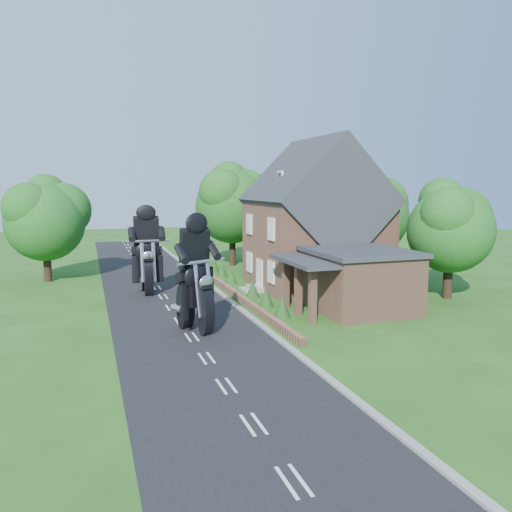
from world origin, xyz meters
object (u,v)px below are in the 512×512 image
object	(u,v)px
annex	(357,279)
motorcycle_follow	(148,280)
motorcycle_lead	(196,315)
garden_wall	(233,292)
house	(315,224)

from	to	relation	value
annex	motorcycle_follow	bearing A→B (deg)	142.51
annex	motorcycle_lead	bearing A→B (deg)	-171.64
annex	motorcycle_lead	xyz separation A→B (m)	(-9.50, -1.40, -0.91)
garden_wall	motorcycle_follow	xyz separation A→B (m)	(-5.08, 2.36, 0.66)
garden_wall	motorcycle_follow	size ratio (longest dim) A/B	11.87
house	annex	world-z (taller)	house
motorcycle_follow	house	bearing A→B (deg)	174.14
garden_wall	house	size ratio (longest dim) A/B	2.15
garden_wall	motorcycle_follow	bearing A→B (deg)	155.02
annex	motorcycle_follow	distance (m)	13.45
garden_wall	motorcycle_follow	distance (m)	5.64
garden_wall	motorcycle_lead	world-z (taller)	motorcycle_lead
motorcycle_lead	motorcycle_follow	world-z (taller)	motorcycle_follow
annex	motorcycle_follow	world-z (taller)	annex
motorcycle_lead	house	bearing A→B (deg)	-165.97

